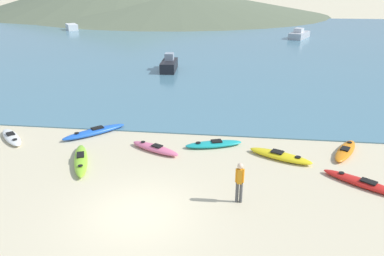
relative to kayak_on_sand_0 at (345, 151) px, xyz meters
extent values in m
plane|color=beige|center=(-8.51, -6.10, -0.14)|extent=(400.00, 400.00, 0.00)
cube|color=teal|center=(-8.51, 36.38, -0.11)|extent=(160.00, 70.00, 0.06)
cone|color=#5B664C|center=(-21.66, 80.64, 3.01)|extent=(74.39, 74.39, 6.30)
ellipsoid|color=orange|center=(0.00, 0.00, 0.00)|extent=(1.85, 2.84, 0.28)
cube|color=black|center=(-0.06, -0.13, 0.16)|extent=(0.55, 0.62, 0.05)
cylinder|color=black|center=(0.35, 0.70, 0.15)|extent=(0.23, 0.23, 0.02)
ellipsoid|color=red|center=(-0.05, -3.10, -0.01)|extent=(3.08, 2.45, 0.26)
cube|color=black|center=(0.09, -3.19, 0.14)|extent=(0.69, 0.63, 0.05)
cylinder|color=black|center=(-0.79, -2.56, 0.13)|extent=(0.22, 0.22, 0.02)
ellipsoid|color=#8CCC2D|center=(-12.04, -2.60, 0.02)|extent=(1.83, 3.31, 0.33)
cube|color=black|center=(-12.11, -2.44, 0.21)|extent=(0.53, 0.68, 0.05)
cylinder|color=black|center=(-11.69, -3.44, 0.20)|extent=(0.20, 0.20, 0.02)
ellipsoid|color=teal|center=(-6.26, -0.01, -0.01)|extent=(2.92, 1.55, 0.26)
cube|color=black|center=(-6.13, 0.04, 0.15)|extent=(0.61, 0.53, 0.05)
cylinder|color=black|center=(-7.01, -0.25, 0.13)|extent=(0.25, 0.25, 0.02)
ellipsoid|color=blue|center=(-12.69, 0.75, 0.02)|extent=(2.94, 2.98, 0.32)
cube|color=black|center=(-12.56, 0.88, 0.20)|extent=(0.70, 0.71, 0.05)
cylinder|color=black|center=(-13.36, 0.06, 0.19)|extent=(0.23, 0.23, 0.02)
ellipsoid|color=yellow|center=(-3.13, -0.97, 0.00)|extent=(3.01, 1.96, 0.29)
cube|color=black|center=(-3.26, -0.91, 0.17)|extent=(0.66, 0.60, 0.05)
cylinder|color=black|center=(-2.39, -1.33, 0.16)|extent=(0.26, 0.26, 0.02)
ellipsoid|color=#E5668C|center=(-9.03, -0.90, 0.00)|extent=(2.72, 1.80, 0.29)
cube|color=black|center=(-8.90, -0.96, 0.17)|extent=(0.59, 0.52, 0.05)
cylinder|color=black|center=(-9.70, -0.55, 0.16)|extent=(0.21, 0.21, 0.02)
ellipsoid|color=white|center=(-16.70, -0.44, -0.02)|extent=(2.40, 2.44, 0.25)
cube|color=black|center=(-16.79, -0.34, 0.14)|extent=(0.61, 0.61, 0.05)
cylinder|color=black|center=(-16.17, -0.98, 0.12)|extent=(0.23, 0.23, 0.02)
cylinder|color=#4C4C4C|center=(-5.06, -4.88, 0.26)|extent=(0.12, 0.12, 0.81)
cylinder|color=#4C4C4C|center=(-4.91, -4.88, 0.26)|extent=(0.12, 0.12, 0.81)
cube|color=orange|center=(-4.98, -4.88, 0.95)|extent=(0.19, 0.22, 0.57)
cylinder|color=orange|center=(-5.10, -4.88, 0.96)|extent=(0.08, 0.08, 0.54)
cylinder|color=orange|center=(-4.86, -4.88, 0.96)|extent=(0.08, 0.08, 0.54)
sphere|color=beige|center=(-4.98, -4.88, 1.35)|extent=(0.22, 0.22, 0.22)
cube|color=white|center=(-33.26, 44.29, 0.40)|extent=(2.99, 3.41, 0.97)
cube|color=#B2B2B7|center=(3.11, 39.12, 0.34)|extent=(3.54, 4.99, 0.85)
cube|color=silver|center=(2.92, 38.69, 1.07)|extent=(1.55, 1.72, 0.60)
cube|color=black|center=(-11.51, 16.18, 0.36)|extent=(1.50, 3.53, 0.89)
cube|color=#8C99A8|center=(-11.53, 16.52, 1.12)|extent=(0.83, 1.08, 0.63)
camera|label=1|loc=(-5.19, -16.91, 7.48)|focal=35.00mm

